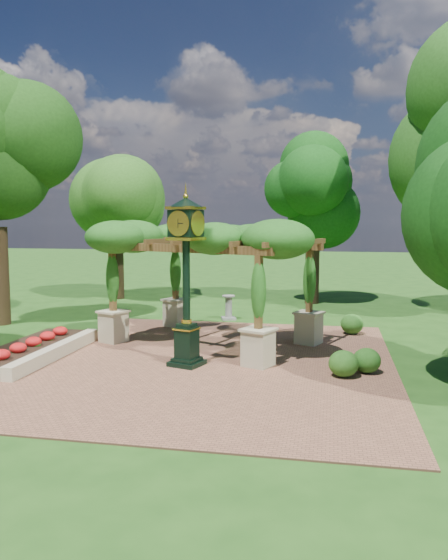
# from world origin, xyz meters

# --- Properties ---
(ground) EXTENTS (120.00, 120.00, 0.00)m
(ground) POSITION_xyz_m (0.00, 0.00, 0.00)
(ground) COLOR #1E4714
(ground) RESTS_ON ground
(brick_plaza) EXTENTS (10.00, 12.00, 0.04)m
(brick_plaza) POSITION_xyz_m (0.00, 1.00, 0.02)
(brick_plaza) COLOR brown
(brick_plaza) RESTS_ON ground
(border_wall) EXTENTS (0.35, 5.00, 0.40)m
(border_wall) POSITION_xyz_m (-4.60, 0.50, 0.20)
(border_wall) COLOR #C6B793
(border_wall) RESTS_ON ground
(flower_bed) EXTENTS (1.50, 5.00, 0.36)m
(flower_bed) POSITION_xyz_m (-5.50, 0.50, 0.18)
(flower_bed) COLOR red
(flower_bed) RESTS_ON ground
(pedestal_clock) EXTENTS (1.16, 1.16, 4.68)m
(pedestal_clock) POSITION_xyz_m (-0.63, 0.42, 2.80)
(pedestal_clock) COLOR black
(pedestal_clock) RESTS_ON brick_plaza
(pergola) EXTENTS (7.38, 6.06, 4.00)m
(pergola) POSITION_xyz_m (-0.61, 3.30, 3.28)
(pergola) COLOR #BDB38C
(pergola) RESTS_ON brick_plaza
(sundial) EXTENTS (0.70, 0.70, 1.00)m
(sundial) POSITION_xyz_m (-0.86, 7.80, 0.44)
(sundial) COLOR gray
(sundial) RESTS_ON ground
(shrub_front) EXTENTS (0.87, 0.87, 0.68)m
(shrub_front) POSITION_xyz_m (3.58, 0.11, 0.38)
(shrub_front) COLOR #2A5E1A
(shrub_front) RESTS_ON brick_plaza
(shrub_mid) EXTENTS (0.75, 0.75, 0.66)m
(shrub_mid) POSITION_xyz_m (4.18, 0.60, 0.37)
(shrub_mid) COLOR #235217
(shrub_mid) RESTS_ON brick_plaza
(shrub_back) EXTENTS (0.85, 0.85, 0.71)m
(shrub_back) POSITION_xyz_m (3.98, 5.62, 0.40)
(shrub_back) COLOR #295F1B
(shrub_back) RESTS_ON brick_plaza
(tree_west_far) EXTENTS (4.13, 4.13, 7.96)m
(tree_west_far) POSITION_xyz_m (-7.65, 12.69, 5.46)
(tree_west_far) COLOR black
(tree_west_far) RESTS_ON ground
(tree_north) EXTENTS (3.51, 3.51, 8.05)m
(tree_north) POSITION_xyz_m (2.31, 12.99, 5.50)
(tree_north) COLOR black
(tree_north) RESTS_ON ground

